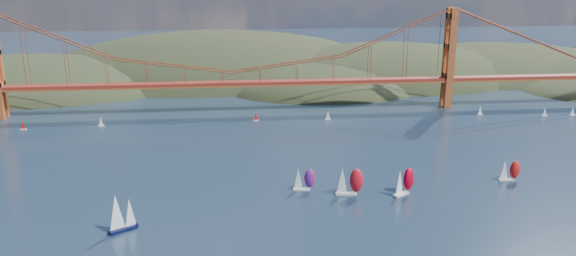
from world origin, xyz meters
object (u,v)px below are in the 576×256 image
at_px(racer_1, 404,181).
at_px(racer_2, 509,170).
at_px(racer_rwb, 304,179).
at_px(racer_0, 349,181).
at_px(sloop_navy, 120,213).

relative_size(racer_1, racer_2, 1.21).
distance_m(racer_1, racer_rwb, 34.77).
xyz_separation_m(racer_0, racer_2, (61.65, 7.00, -1.00)).
xyz_separation_m(racer_2, racer_rwb, (-76.60, -1.04, 0.09)).
bearing_deg(racer_2, racer_0, -170.19).
xyz_separation_m(sloop_navy, racer_2, (134.95, 27.33, -1.76)).
distance_m(racer_0, racer_2, 62.05).
bearing_deg(sloop_navy, racer_0, -16.77).
relative_size(sloop_navy, racer_2, 1.53).
distance_m(racer_0, racer_rwb, 16.12).
distance_m(sloop_navy, racer_0, 76.07).
relative_size(racer_1, racer_rwb, 1.18).
height_order(racer_1, racer_2, racer_1).
distance_m(sloop_navy, racer_2, 137.70).
bearing_deg(sloop_navy, racer_2, -20.83).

